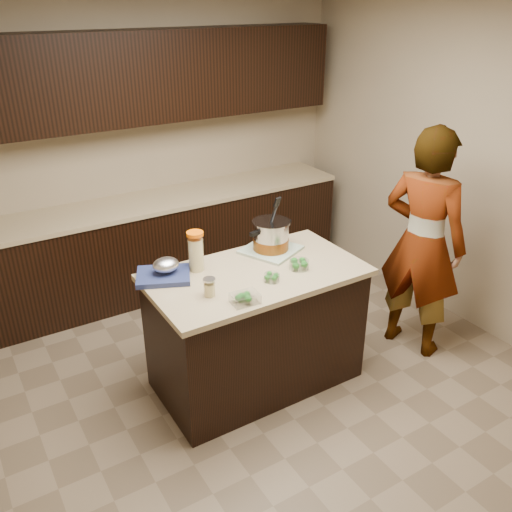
{
  "coord_description": "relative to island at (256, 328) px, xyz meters",
  "views": [
    {
      "loc": [
        -1.69,
        -2.75,
        2.59
      ],
      "look_at": [
        0.0,
        0.0,
        1.02
      ],
      "focal_mm": 38.0,
      "sensor_mm": 36.0,
      "label": 1
    }
  ],
  "objects": [
    {
      "name": "dish_towel",
      "position": [
        0.26,
        0.23,
        0.46
      ],
      "size": [
        0.48,
        0.48,
        0.02
      ],
      "primitive_type": "cube",
      "rotation": [
        0.0,
        0.0,
        0.42
      ],
      "color": "#527A56",
      "rests_on": "island"
    },
    {
      "name": "mason_jar",
      "position": [
        -0.41,
        -0.12,
        0.5
      ],
      "size": [
        0.1,
        0.1,
        0.13
      ],
      "rotation": [
        0.0,
        0.0,
        -0.28
      ],
      "color": "#D0BE7F",
      "rests_on": "island"
    },
    {
      "name": "broccoli_tub_right",
      "position": [
        0.28,
        -0.11,
        0.48
      ],
      "size": [
        0.14,
        0.14,
        0.06
      ],
      "rotation": [
        0.0,
        0.0,
        0.09
      ],
      "color": "silver",
      "rests_on": "island"
    },
    {
      "name": "person",
      "position": [
        1.31,
        -0.26,
        0.44
      ],
      "size": [
        0.61,
        0.75,
        1.79
      ],
      "primitive_type": "imported",
      "rotation": [
        0.0,
        0.0,
        1.88
      ],
      "color": "gray",
      "rests_on": "ground"
    },
    {
      "name": "blue_tray",
      "position": [
        -0.56,
        0.24,
        0.49
      ],
      "size": [
        0.43,
        0.39,
        0.13
      ],
      "rotation": [
        0.0,
        0.0,
        -0.41
      ],
      "color": "navy",
      "rests_on": "island"
    },
    {
      "name": "back_cabinets",
      "position": [
        0.0,
        1.74,
        0.49
      ],
      "size": [
        3.6,
        0.63,
        2.33
      ],
      "color": "black",
      "rests_on": "ground"
    },
    {
      "name": "island",
      "position": [
        0.0,
        0.0,
        0.0
      ],
      "size": [
        1.46,
        0.81,
        0.9
      ],
      "color": "black",
      "rests_on": "ground"
    },
    {
      "name": "broccoli_tub_rect",
      "position": [
        -0.27,
        -0.31,
        0.47
      ],
      "size": [
        0.18,
        0.13,
        0.06
      ],
      "rotation": [
        0.0,
        0.0,
        -0.07
      ],
      "color": "silver",
      "rests_on": "island"
    },
    {
      "name": "ground_plane",
      "position": [
        0.0,
        0.0,
        -0.45
      ],
      "size": [
        4.0,
        4.0,
        0.0
      ],
      "primitive_type": "plane",
      "color": "brown",
      "rests_on": "ground"
    },
    {
      "name": "stock_pot",
      "position": [
        0.26,
        0.22,
        0.56
      ],
      "size": [
        0.38,
        0.32,
        0.39
      ],
      "rotation": [
        0.0,
        0.0,
        0.17
      ],
      "color": "#B7B7BC",
      "rests_on": "dish_towel"
    },
    {
      "name": "broccoli_tub_left",
      "position": [
        0.02,
        -0.16,
        0.47
      ],
      "size": [
        0.14,
        0.14,
        0.05
      ],
      "rotation": [
        0.0,
        0.0,
        -0.39
      ],
      "color": "silver",
      "rests_on": "island"
    },
    {
      "name": "room_shell",
      "position": [
        0.0,
        0.0,
        1.26
      ],
      "size": [
        4.04,
        4.04,
        2.72
      ],
      "color": "tan",
      "rests_on": "ground"
    },
    {
      "name": "lemonade_pitcher",
      "position": [
        -0.33,
        0.24,
        0.58
      ],
      "size": [
        0.12,
        0.12,
        0.28
      ],
      "rotation": [
        0.0,
        0.0,
        0.03
      ],
      "color": "#D0BE7F",
      "rests_on": "island"
    }
  ]
}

